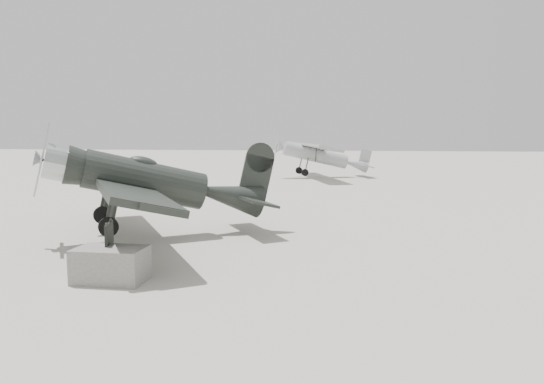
{
  "coord_description": "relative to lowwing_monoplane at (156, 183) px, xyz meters",
  "views": [
    {
      "loc": [
        2.38,
        -14.34,
        3.62
      ],
      "look_at": [
        0.17,
        3.66,
        1.5
      ],
      "focal_mm": 35.0,
      "sensor_mm": 36.0,
      "label": 1
    }
  ],
  "objects": [
    {
      "name": "sign_board",
      "position": [
        0.41,
        -4.69,
        -1.02
      ],
      "size": [
        0.31,
        0.95,
        1.39
      ],
      "rotation": [
        0.0,
        0.0,
        0.26
      ],
      "color": "#333333",
      "rests_on": "ground"
    },
    {
      "name": "lowwing_monoplane",
      "position": [
        0.0,
        0.0,
        0.0
      ],
      "size": [
        8.54,
        10.34,
        3.51
      ],
      "rotation": [
        0.0,
        0.24,
        0.5
      ],
      "color": "black",
      "rests_on": "ground"
    },
    {
      "name": "highwing_monoplane",
      "position": [
        4.67,
        23.79,
        0.03
      ],
      "size": [
        7.6,
        10.58,
        3.01
      ],
      "rotation": [
        0.0,
        0.23,
        0.29
      ],
      "color": "#9EA1A3",
      "rests_on": "ground"
    },
    {
      "name": "equipment_block",
      "position": [
        0.66,
        -5.21,
        -1.44
      ],
      "size": [
        1.69,
        1.1,
        0.83
      ],
      "primitive_type": "cube",
      "rotation": [
        0.0,
        0.0,
        -0.04
      ],
      "color": "slate",
      "rests_on": "ground"
    },
    {
      "name": "ground",
      "position": [
        3.63,
        -2.69,
        -1.86
      ],
      "size": [
        160.0,
        160.0,
        0.0
      ],
      "primitive_type": "plane",
      "color": "#A29E90",
      "rests_on": "ground"
    }
  ]
}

